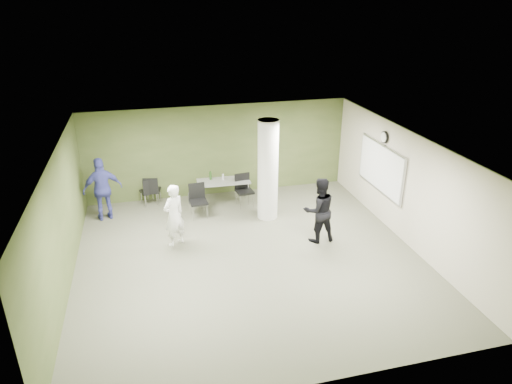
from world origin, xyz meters
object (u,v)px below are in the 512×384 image
object	(u,v)px
folding_table	(223,182)
woman_white	(174,216)
man_black	(319,210)
chair_back_left	(152,189)
man_blue	(103,189)

from	to	relation	value
folding_table	woman_white	xyz separation A→B (m)	(-1.61, -2.13, 0.12)
man_black	chair_back_left	bearing A→B (deg)	-41.39
man_black	man_blue	size ratio (longest dim) A/B	0.95
woman_white	folding_table	bearing A→B (deg)	-161.34
man_black	man_blue	xyz separation A→B (m)	(-5.29, 2.59, 0.04)
woman_white	man_black	xyz separation A→B (m)	(3.53, -0.66, 0.04)
folding_table	chair_back_left	size ratio (longest dim) A/B	1.72
folding_table	man_black	xyz separation A→B (m)	(1.92, -2.79, 0.17)
man_blue	man_black	bearing A→B (deg)	141.36
man_blue	folding_table	bearing A→B (deg)	170.88
chair_back_left	folding_table	bearing A→B (deg)	-179.00
chair_back_left	woman_white	world-z (taller)	woman_white
folding_table	man_black	size ratio (longest dim) A/B	0.92
chair_back_left	man_black	bearing A→B (deg)	152.75
folding_table	man_blue	xyz separation A→B (m)	(-3.37, -0.20, 0.21)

